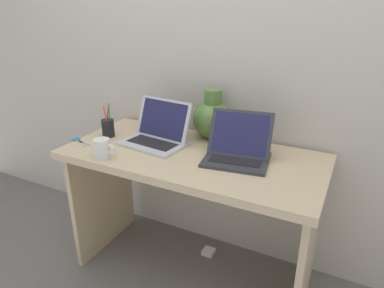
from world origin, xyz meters
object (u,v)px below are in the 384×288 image
laptop_left (158,132)px  green_vase (212,118)px  coffee_mug (103,149)px  power_brick (209,252)px  laptop_right (238,148)px  pen_cup (108,127)px  scissors (78,141)px

laptop_left → green_vase: 0.31m
coffee_mug → laptop_left: bearing=65.7°
green_vase → power_brick: (0.03, -0.07, -0.85)m
laptop_left → laptop_right: laptop_left is taller
coffee_mug → pen_cup: bearing=124.3°
laptop_right → coffee_mug: 0.65m
laptop_left → laptop_right: (0.45, -0.01, -0.00)m
pen_cup → power_brick: (0.56, 0.17, -0.79)m
coffee_mug → green_vase: bearing=54.1°
laptop_left → green_vase: green_vase is taller
laptop_right → green_vase: bearing=137.5°
pen_cup → power_brick: size_ratio=2.68×
laptop_left → pen_cup: 0.31m
green_vase → pen_cup: bearing=-155.0°
green_vase → pen_cup: 0.59m
green_vase → scissors: bearing=-148.5°
laptop_left → power_brick: bearing=27.1°
coffee_mug → laptop_right: bearing=26.1°
power_brick → laptop_right: bearing=-34.0°
coffee_mug → scissors: bearing=157.6°
green_vase → scissors: green_vase is taller
laptop_left → power_brick: size_ratio=5.12×
laptop_left → laptop_right: 0.45m
coffee_mug → power_brick: (0.39, 0.42, -0.79)m
pen_cup → power_brick: 0.98m
laptop_right → laptop_left: bearing=179.2°
laptop_left → laptop_right: bearing=-0.8°
laptop_right → green_vase: 0.31m
laptop_left → green_vase: (0.23, 0.20, 0.05)m
scissors → power_brick: 1.04m
scissors → coffee_mug: bearing=-22.4°
laptop_left → scissors: (-0.40, -0.18, -0.06)m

